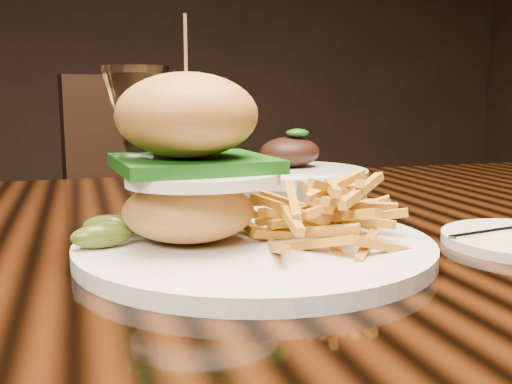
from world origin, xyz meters
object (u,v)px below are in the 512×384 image
object	(u,v)px
burger_plate	(240,197)
far_dish	(290,170)
chair_far	(166,233)
dining_table	(242,287)
wine_glass	(137,116)

from	to	relation	value
burger_plate	far_dish	bearing A→B (deg)	72.12
burger_plate	chair_far	size ratio (longest dim) A/B	0.35
chair_far	dining_table	bearing A→B (deg)	-104.57
wine_glass	chair_far	world-z (taller)	chair_far
wine_glass	burger_plate	bearing A→B (deg)	-33.41
burger_plate	far_dish	xyz separation A→B (m)	(0.22, 0.47, -0.04)
dining_table	wine_glass	bearing A→B (deg)	-149.70
dining_table	chair_far	world-z (taller)	chair_far
burger_plate	far_dish	world-z (taller)	burger_plate
wine_glass	chair_far	distance (m)	1.03
far_dish	chair_far	world-z (taller)	chair_far
wine_glass	chair_far	xyz separation A→B (m)	(0.16, 0.96, -0.34)
burger_plate	wine_glass	world-z (taller)	burger_plate
wine_glass	far_dish	distance (m)	0.52
far_dish	chair_far	distance (m)	0.62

